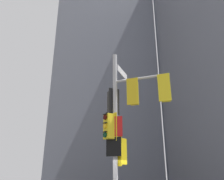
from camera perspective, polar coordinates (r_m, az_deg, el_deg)
building_mid_block at (r=40.16m, az=-2.88°, el=17.64°), size 12.60×12.60×53.68m
signal_pole_assembly at (r=9.89m, az=2.54°, el=-6.85°), size 2.53×3.90×7.07m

